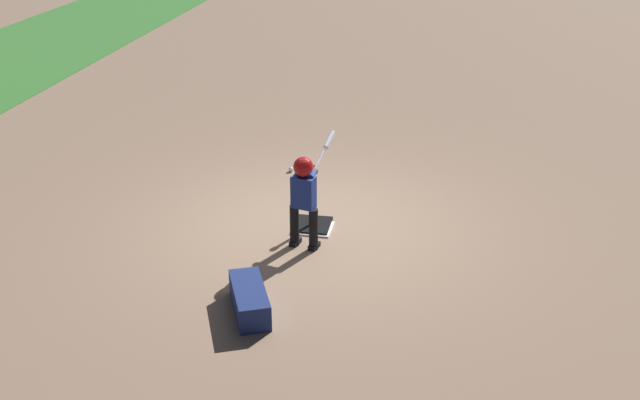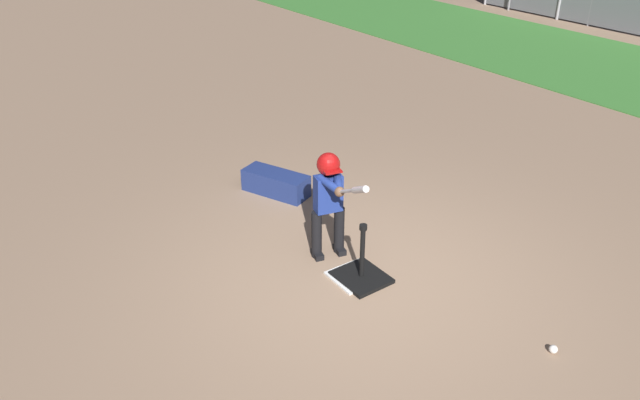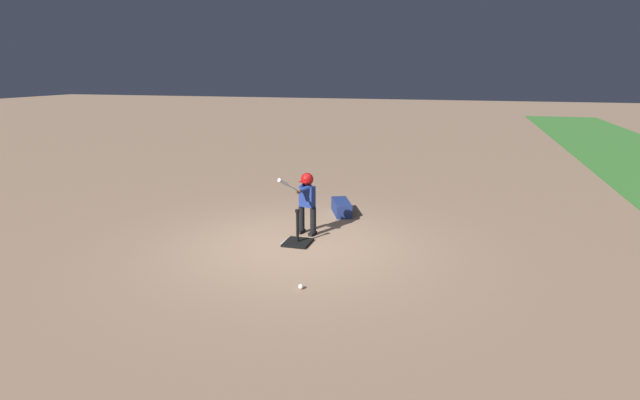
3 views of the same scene
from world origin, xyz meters
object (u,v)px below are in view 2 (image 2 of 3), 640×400
at_px(equipment_bag, 276,183).
at_px(baseball, 553,349).
at_px(batting_tee, 362,273).
at_px(batter_child, 330,193).

bearing_deg(equipment_bag, baseball, -17.50).
relative_size(baseball, equipment_bag, 0.09).
height_order(baseball, equipment_bag, equipment_bag).
relative_size(batting_tee, batter_child, 0.51).
xyz_separation_m(baseball, equipment_bag, (-3.81, -0.35, 0.10)).
xyz_separation_m(batter_child, equipment_bag, (-1.52, 0.30, -0.60)).
distance_m(batting_tee, baseball, 1.88).
distance_m(batter_child, baseball, 2.49).
bearing_deg(batter_child, batting_tee, 0.76).
bearing_deg(batting_tee, equipment_bag, 171.87).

